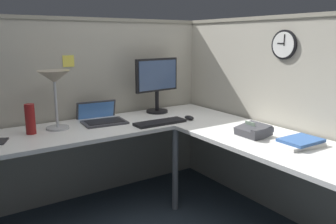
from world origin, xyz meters
TOP-DOWN VIEW (x-y plane):
  - ground_plane at (0.00, 0.00)m, footprint 6.80×6.80m
  - cubicle_wall_back at (-0.36, 0.87)m, footprint 2.57×0.12m
  - cubicle_wall_right at (0.87, -0.27)m, footprint 0.12×2.37m
  - desk at (-0.15, -0.05)m, footprint 2.35×2.15m
  - monitor at (0.28, 0.64)m, footprint 0.46×0.20m
  - laptop at (-0.28, 0.62)m, footprint 0.37×0.41m
  - keyboard at (0.08, 0.26)m, footprint 0.43×0.14m
  - computer_mouse at (0.36, 0.24)m, footprint 0.06×0.10m
  - desk_lamp_dome at (-0.66, 0.56)m, footprint 0.24×0.24m
  - cell_phone at (-1.07, 0.43)m, footprint 0.12×0.16m
  - thermos_flask at (-0.86, 0.53)m, footprint 0.07×0.07m
  - office_phone at (0.44, -0.41)m, footprint 0.19×0.21m
  - book_stack at (0.52, -0.72)m, footprint 0.31×0.25m
  - wall_clock at (0.82, -0.32)m, footprint 0.04×0.22m
  - pinned_note_leftmost at (-0.47, 0.82)m, footprint 0.10×0.00m

SIDE VIEW (x-z plane):
  - ground_plane at x=0.00m, z-range 0.00..0.00m
  - desk at x=-0.15m, z-range 0.27..1.00m
  - cell_phone at x=-1.07m, z-range 0.73..0.74m
  - keyboard at x=0.08m, z-range 0.73..0.75m
  - computer_mouse at x=0.36m, z-range 0.73..0.76m
  - book_stack at x=0.52m, z-range 0.73..0.77m
  - laptop at x=-0.28m, z-range 0.65..0.86m
  - office_phone at x=0.44m, z-range 0.71..0.82m
  - cubicle_wall_back at x=-0.36m, z-range 0.00..1.58m
  - cubicle_wall_right at x=0.87m, z-range 0.00..1.58m
  - thermos_flask at x=-0.86m, z-range 0.73..0.95m
  - monitor at x=0.28m, z-range 0.77..1.27m
  - desk_lamp_dome at x=-0.66m, z-range 0.87..1.32m
  - pinned_note_leftmost at x=-0.47m, z-range 1.18..1.27m
  - wall_clock at x=0.82m, z-range 1.25..1.47m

